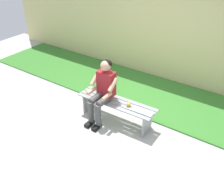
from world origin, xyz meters
The scene contains 7 objects.
ground_plane centered at (0.96, 1.00, -0.02)m, with size 10.00×7.00×0.04m, color #B2B2AD.
grass_strip centered at (0.00, -1.25, 0.01)m, with size 9.00×1.78×0.03m, color #387A2D.
brick_wall centered at (0.50, -2.28, 1.46)m, with size 9.50×0.24×2.93m, color #D1C684.
bench_near centered at (0.00, 0.00, 0.34)m, with size 1.61×0.45×0.45m.
person_seated centered at (0.25, 0.10, 0.69)m, with size 0.50×0.69×1.25m.
apple centered at (-0.27, 0.00, 0.49)m, with size 0.08×0.08×0.08m, color gold.
book_open centered at (-0.58, 0.02, 0.46)m, with size 0.42×0.17×0.02m.
Camera 1 is at (-2.21, 3.39, 3.17)m, focal length 40.23 mm.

